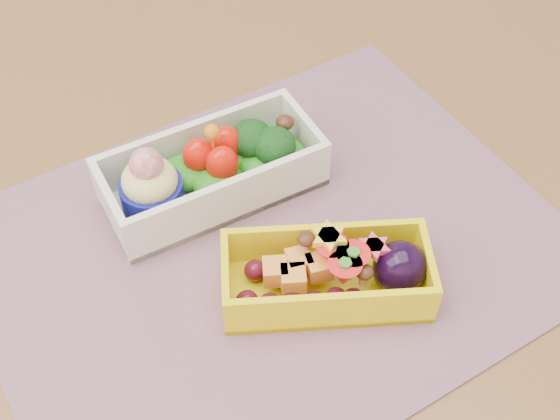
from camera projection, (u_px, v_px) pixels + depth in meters
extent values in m
cube|color=brown|center=(255.00, 241.00, 0.61)|extent=(1.20, 0.80, 0.04)
cylinder|color=brown|center=(531.00, 158.00, 1.20)|extent=(0.06, 0.06, 0.71)
cube|color=gray|center=(273.00, 247.00, 0.58)|extent=(0.53, 0.46, 0.00)
cube|color=white|center=(212.00, 172.00, 0.60)|extent=(0.20, 0.12, 0.05)
ellipsoid|color=green|center=(213.00, 178.00, 0.61)|extent=(0.18, 0.11, 0.02)
cylinder|color=navy|center=(153.00, 197.00, 0.58)|extent=(0.05, 0.05, 0.03)
sphere|color=red|center=(146.00, 164.00, 0.55)|extent=(0.03, 0.03, 0.03)
ellipsoid|color=red|center=(199.00, 156.00, 0.59)|extent=(0.03, 0.02, 0.03)
ellipsoid|color=red|center=(222.00, 164.00, 0.59)|extent=(0.03, 0.02, 0.03)
ellipsoid|color=red|center=(226.00, 144.00, 0.60)|extent=(0.03, 0.02, 0.03)
sphere|color=orange|center=(212.00, 132.00, 0.57)|extent=(0.01, 0.01, 0.01)
ellipsoid|color=black|center=(251.00, 138.00, 0.61)|extent=(0.04, 0.04, 0.03)
ellipsoid|color=black|center=(275.00, 146.00, 0.60)|extent=(0.04, 0.04, 0.03)
ellipsoid|color=#3F2111|center=(285.00, 122.00, 0.61)|extent=(0.02, 0.02, 0.01)
cube|color=yellow|center=(327.00, 276.00, 0.54)|extent=(0.16, 0.09, 0.04)
ellipsoid|color=#480D1B|center=(284.00, 288.00, 0.54)|extent=(0.09, 0.05, 0.02)
cube|color=orange|center=(296.00, 269.00, 0.53)|extent=(0.05, 0.04, 0.02)
cone|color=red|center=(331.00, 254.00, 0.53)|extent=(0.03, 0.03, 0.03)
cone|color=red|center=(352.00, 263.00, 0.53)|extent=(0.03, 0.03, 0.03)
cone|color=red|center=(344.00, 274.00, 0.52)|extent=(0.03, 0.03, 0.03)
cylinder|color=yellow|center=(329.00, 237.00, 0.53)|extent=(0.03, 0.03, 0.01)
cylinder|color=#E53F5B|center=(374.00, 247.00, 0.53)|extent=(0.03, 0.03, 0.01)
ellipsoid|color=#3F2111|center=(305.00, 251.00, 0.54)|extent=(0.01, 0.01, 0.01)
ellipsoid|color=#3F2111|center=(364.00, 278.00, 0.52)|extent=(0.01, 0.01, 0.01)
ellipsoid|color=black|center=(400.00, 268.00, 0.54)|extent=(0.04, 0.04, 0.04)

